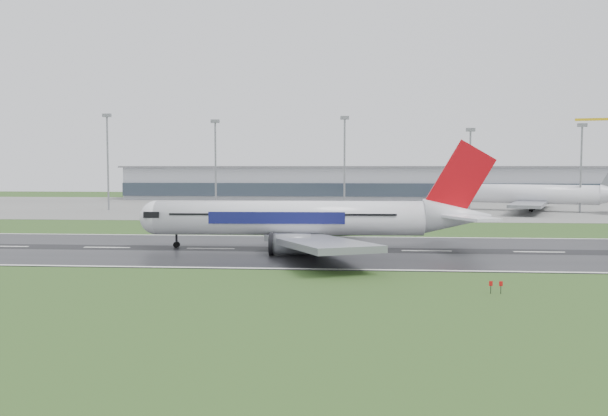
{
  "coord_description": "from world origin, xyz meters",
  "views": [
    {
      "loc": [
        -13.41,
        -113.81,
        15.37
      ],
      "look_at": [
        -23.38,
        12.0,
        7.0
      ],
      "focal_mm": 36.73,
      "sensor_mm": 36.0,
      "label": 1
    }
  ],
  "objects": [
    {
      "name": "parked_airliner",
      "position": [
        48.32,
        107.22,
        9.48
      ],
      "size": [
        81.11,
        78.54,
        18.8
      ],
      "primitive_type": null,
      "rotation": [
        0.0,
        0.0,
        -0.36
      ],
      "color": "white",
      "rests_on": "apron"
    },
    {
      "name": "main_airliner",
      "position": [
        -20.7,
        1.68,
        9.78
      ],
      "size": [
        67.92,
        64.92,
        19.35
      ],
      "primitive_type": null,
      "rotation": [
        0.0,
        0.0,
        0.04
      ],
      "color": "white",
      "rests_on": "runway"
    },
    {
      "name": "floodmast_2",
      "position": [
        -16.42,
        100.0,
        15.75
      ],
      "size": [
        0.64,
        0.64,
        31.5
      ],
      "primitive_type": "cylinder",
      "color": "gray",
      "rests_on": "ground"
    },
    {
      "name": "terminal",
      "position": [
        0.0,
        185.0,
        7.5
      ],
      "size": [
        240.0,
        36.0,
        15.0
      ],
      "primitive_type": "cube",
      "color": "#95979F",
      "rests_on": "ground"
    },
    {
      "name": "ground",
      "position": [
        0.0,
        0.0,
        0.0
      ],
      "size": [
        520.0,
        520.0,
        0.0
      ],
      "primitive_type": "plane",
      "color": "#264519",
      "rests_on": "ground"
    },
    {
      "name": "apron",
      "position": [
        0.0,
        125.0,
        0.04
      ],
      "size": [
        400.0,
        130.0,
        0.08
      ],
      "primitive_type": "cube",
      "color": "slate",
      "rests_on": "ground"
    },
    {
      "name": "floodmast_3",
      "position": [
        25.87,
        100.0,
        13.63
      ],
      "size": [
        0.64,
        0.64,
        27.25
      ],
      "primitive_type": "cylinder",
      "color": "gray",
      "rests_on": "ground"
    },
    {
      "name": "floodmast_4",
      "position": [
        62.25,
        100.0,
        14.3
      ],
      "size": [
        0.64,
        0.64,
        28.6
      ],
      "primitive_type": "cylinder",
      "color": "gray",
      "rests_on": "ground"
    },
    {
      "name": "runway",
      "position": [
        0.0,
        0.0,
        0.05
      ],
      "size": [
        400.0,
        45.0,
        0.1
      ],
      "primitive_type": "cube",
      "color": "black",
      "rests_on": "ground"
    },
    {
      "name": "floodmast_0",
      "position": [
        -99.97,
        100.0,
        16.43
      ],
      "size": [
        0.64,
        0.64,
        32.87
      ],
      "primitive_type": "cylinder",
      "color": "gray",
      "rests_on": "ground"
    },
    {
      "name": "floodmast_1",
      "position": [
        -61.31,
        100.0,
        15.29
      ],
      "size": [
        0.64,
        0.64,
        30.58
      ],
      "primitive_type": "cylinder",
      "color": "gray",
      "rests_on": "ground"
    }
  ]
}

